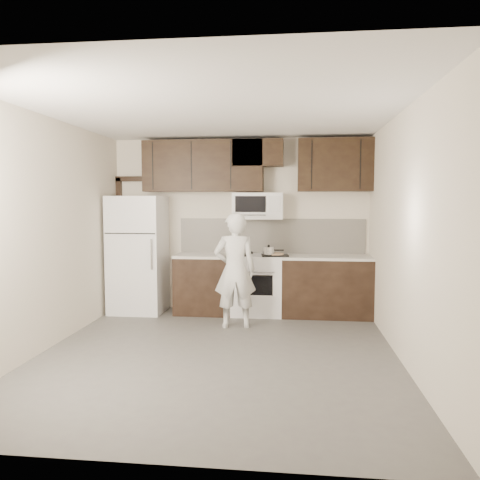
% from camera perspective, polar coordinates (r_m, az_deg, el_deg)
% --- Properties ---
extents(floor, '(4.50, 4.50, 0.00)m').
position_cam_1_polar(floor, '(5.44, -2.72, -13.70)').
color(floor, '#524F4D').
rests_on(floor, ground).
extents(back_wall, '(4.00, 0.00, 4.00)m').
position_cam_1_polar(back_wall, '(7.40, -0.01, 1.86)').
color(back_wall, beige).
rests_on(back_wall, ground).
extents(ceiling, '(4.50, 4.50, 0.00)m').
position_cam_1_polar(ceiling, '(5.26, -2.84, 15.48)').
color(ceiling, white).
rests_on(ceiling, back_wall).
extents(counter_run, '(2.95, 0.64, 0.91)m').
position_cam_1_polar(counter_run, '(7.15, 4.54, -5.47)').
color(counter_run, black).
rests_on(counter_run, floor).
extents(stove, '(0.76, 0.66, 0.94)m').
position_cam_1_polar(stove, '(7.17, 2.11, -5.40)').
color(stove, white).
rests_on(stove, floor).
extents(backsplash, '(2.90, 0.02, 0.54)m').
position_cam_1_polar(backsplash, '(7.36, 3.85, 0.51)').
color(backsplash, silver).
rests_on(backsplash, counter_run).
extents(upper_cabinets, '(3.48, 0.35, 0.78)m').
position_cam_1_polar(upper_cabinets, '(7.22, 1.50, 9.19)').
color(upper_cabinets, black).
rests_on(upper_cabinets, back_wall).
extents(microwave, '(0.76, 0.42, 0.40)m').
position_cam_1_polar(microwave, '(7.17, 2.21, 4.17)').
color(microwave, white).
rests_on(microwave, upper_cabinets).
extents(refrigerator, '(0.80, 0.76, 1.80)m').
position_cam_1_polar(refrigerator, '(7.42, -12.30, -1.72)').
color(refrigerator, white).
rests_on(refrigerator, floor).
extents(door_trim, '(0.50, 0.08, 2.12)m').
position_cam_1_polar(door_trim, '(7.82, -14.17, 1.12)').
color(door_trim, black).
rests_on(door_trim, floor).
extents(saucepan, '(0.31, 0.18, 0.17)m').
position_cam_1_polar(saucepan, '(6.93, 3.53, -1.40)').
color(saucepan, silver).
rests_on(saucepan, stove).
extents(baking_tray, '(0.42, 0.34, 0.02)m').
position_cam_1_polar(baking_tray, '(6.98, 4.27, -1.86)').
color(baking_tray, black).
rests_on(baking_tray, counter_run).
extents(pizza, '(0.29, 0.29, 0.02)m').
position_cam_1_polar(pizza, '(6.98, 4.27, -1.70)').
color(pizza, beige).
rests_on(pizza, baking_tray).
extents(person, '(0.63, 0.47, 1.57)m').
position_cam_1_polar(person, '(6.36, -0.62, -3.71)').
color(person, white).
rests_on(person, floor).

